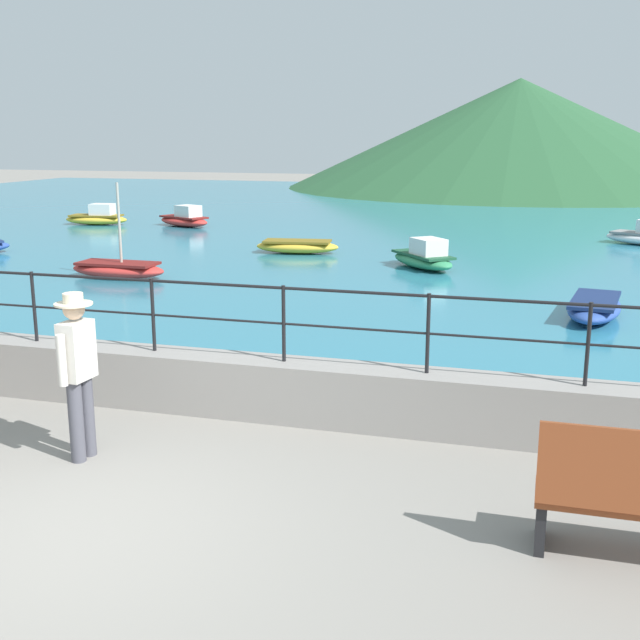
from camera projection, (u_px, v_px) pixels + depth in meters
The scene contains 12 objects.
ground_plane at pixel (69, 536), 6.63m from camera, with size 120.00×120.00×0.00m, color gray.
promenade_wall at pixel (219, 384), 9.55m from camera, with size 20.00×0.56×0.70m, color gray.
railing at pixel (216, 305), 9.33m from camera, with size 18.44×0.04×0.90m.
lake_water at pixel (450, 220), 30.79m from camera, with size 64.00×44.32×0.06m, color teal.
hill_main at pixel (518, 134), 48.36m from camera, with size 28.41×28.41×6.58m, color #285633.
person_walking at pixel (78, 368), 8.02m from camera, with size 0.38×0.57×1.75m.
boat_0 at pixel (98, 217), 28.85m from camera, with size 2.41×1.23×0.76m.
boat_1 at pixel (594, 307), 14.20m from camera, with size 1.21×2.40×0.36m.
boat_2 at pixel (297, 246), 21.94m from camera, with size 2.40×1.20×0.36m.
boat_4 at pixel (185, 219), 28.30m from camera, with size 2.47×1.77×0.76m.
boat_5 at pixel (118, 269), 18.20m from camera, with size 2.30×0.91×2.17m.
boat_7 at pixel (424, 257), 19.47m from camera, with size 2.16×2.35×0.76m.
Camera 1 is at (3.70, -5.22, 3.29)m, focal length 44.43 mm.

